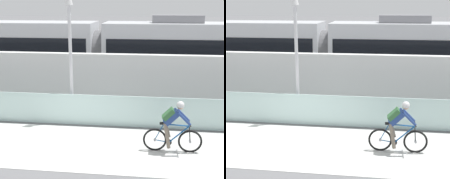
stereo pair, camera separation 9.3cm
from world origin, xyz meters
TOP-DOWN VIEW (x-y plane):
  - ground_plane at (0.00, 0.00)m, footprint 200.00×200.00m
  - bike_path_deck at (0.00, 0.00)m, footprint 32.00×3.20m
  - glass_parapet at (0.00, 1.85)m, footprint 32.00×0.05m
  - concrete_barrier_wall at (0.00, 3.65)m, footprint 32.00×0.36m
  - tram_rail_near at (0.00, 6.13)m, footprint 32.00×0.08m
  - tram_rail_far at (0.00, 7.57)m, footprint 32.00×0.08m
  - tram at (-0.03, 6.85)m, footprint 22.56×2.54m
  - cyclist_on_bike at (3.24, -0.00)m, footprint 1.77×0.58m
  - lamp_post_antenna at (-0.36, 2.15)m, footprint 0.28×0.28m

SIDE VIEW (x-z plane):
  - ground_plane at x=0.00m, z-range 0.00..0.00m
  - tram_rail_near at x=0.00m, z-range 0.00..0.01m
  - tram_rail_far at x=0.00m, z-range 0.00..0.01m
  - bike_path_deck at x=0.00m, z-range 0.00..0.01m
  - glass_parapet at x=0.00m, z-range 0.00..1.16m
  - cyclist_on_bike at x=3.24m, z-range -0.01..1.60m
  - concrete_barrier_wall at x=0.00m, z-range 0.00..2.38m
  - tram at x=-0.03m, z-range -0.01..3.80m
  - lamp_post_antenna at x=-0.36m, z-range 0.69..5.89m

